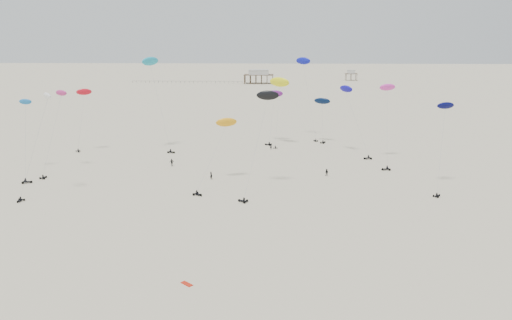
{
  "coord_description": "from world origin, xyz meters",
  "views": [
    {
      "loc": [
        4.51,
        -11.0,
        31.09
      ],
      "look_at": [
        0.0,
        88.0,
        7.0
      ],
      "focal_mm": 35.0,
      "sensor_mm": 36.0,
      "label": 1
    }
  ],
  "objects_px": {
    "pavilion_small": "(351,76)",
    "rig_0": "(83,104)",
    "pavilion_main": "(259,78)",
    "rig_6": "(387,108)",
    "spectator_0": "(211,179)"
  },
  "relations": [
    {
      "from": "pavilion_small",
      "to": "rig_6",
      "type": "distance_m",
      "value": 263.66
    },
    {
      "from": "pavilion_small",
      "to": "rig_0",
      "type": "bearing_deg",
      "value": -113.53
    },
    {
      "from": "rig_0",
      "to": "spectator_0",
      "type": "relative_size",
      "value": 8.44
    },
    {
      "from": "rig_0",
      "to": "pavilion_small",
      "type": "bearing_deg",
      "value": -144.28
    },
    {
      "from": "pavilion_small",
      "to": "spectator_0",
      "type": "distance_m",
      "value": 290.93
    },
    {
      "from": "rig_6",
      "to": "rig_0",
      "type": "bearing_deg",
      "value": 69.55
    },
    {
      "from": "pavilion_main",
      "to": "spectator_0",
      "type": "bearing_deg",
      "value": -90.16
    },
    {
      "from": "rig_0",
      "to": "spectator_0",
      "type": "bearing_deg",
      "value": 113.66
    },
    {
      "from": "pavilion_small",
      "to": "rig_0",
      "type": "xyz_separation_m",
      "value": [
        -110.49,
        -253.7,
        9.76
      ]
    },
    {
      "from": "rig_0",
      "to": "rig_6",
      "type": "xyz_separation_m",
      "value": [
        82.89,
        -8.31,
        0.56
      ]
    },
    {
      "from": "pavilion_main",
      "to": "rig_6",
      "type": "relative_size",
      "value": 0.94
    },
    {
      "from": "pavilion_main",
      "to": "rig_6",
      "type": "xyz_separation_m",
      "value": [
        42.4,
        -232.01,
        9.58
      ]
    },
    {
      "from": "pavilion_small",
      "to": "spectator_0",
      "type": "bearing_deg",
      "value": -104.06
    },
    {
      "from": "rig_6",
      "to": "pavilion_main",
      "type": "bearing_deg",
      "value": -4.36
    },
    {
      "from": "pavilion_small",
      "to": "rig_6",
      "type": "relative_size",
      "value": 0.4
    }
  ]
}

